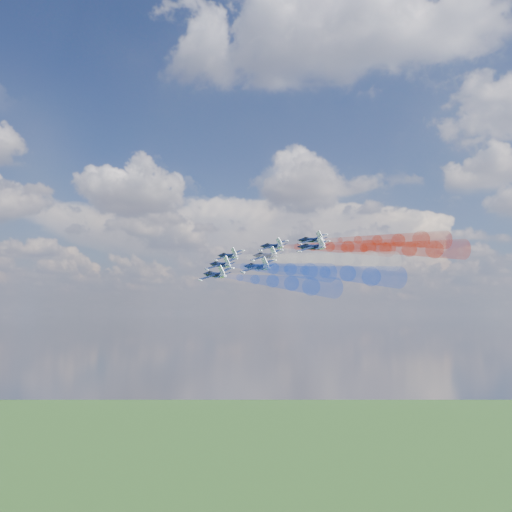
% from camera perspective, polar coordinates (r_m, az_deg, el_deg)
% --- Properties ---
extents(jet_lead, '(17.79, 17.46, 8.75)m').
position_cam_1_polar(jet_lead, '(179.14, -2.91, 0.01)').
color(jet_lead, black).
extents(trail_lead, '(37.43, 33.12, 10.78)m').
position_cam_1_polar(trail_lead, '(155.14, 2.22, -0.23)').
color(trail_lead, white).
extents(jet_inner_left, '(17.79, 17.46, 8.75)m').
position_cam_1_polar(jet_inner_left, '(165.05, -3.70, -0.90)').
color(jet_inner_left, black).
extents(trail_inner_left, '(37.43, 33.12, 10.78)m').
position_cam_1_polar(trail_inner_left, '(140.90, 1.82, -1.32)').
color(trail_inner_left, blue).
extents(jet_inner_right, '(17.79, 17.46, 8.75)m').
position_cam_1_polar(jet_inner_right, '(175.07, 1.68, 1.01)').
color(jet_inner_right, black).
extents(trail_inner_right, '(37.43, 33.12, 10.78)m').
position_cam_1_polar(trail_inner_right, '(152.44, 7.63, 0.92)').
color(trail_inner_right, red).
extents(jet_outer_left, '(17.79, 17.46, 8.75)m').
position_cam_1_polar(jet_outer_left, '(152.26, -4.27, -1.95)').
color(jet_outer_left, black).
extents(trail_outer_left, '(37.43, 33.12, 10.78)m').
position_cam_1_polar(trail_outer_left, '(128.05, 1.69, -2.61)').
color(trail_outer_left, blue).
extents(jet_center_third, '(17.79, 17.46, 8.75)m').
position_cam_1_polar(jet_center_third, '(161.14, 1.00, 0.01)').
color(jet_center_third, black).
extents(trail_center_third, '(37.43, 33.12, 10.78)m').
position_cam_1_polar(trail_center_third, '(138.39, 7.44, -0.25)').
color(trail_center_third, white).
extents(jet_outer_right, '(17.79, 17.46, 8.75)m').
position_cam_1_polar(jet_outer_right, '(170.90, 5.73, 1.65)').
color(jet_outer_right, black).
extents(trail_outer_right, '(37.43, 33.12, 10.78)m').
position_cam_1_polar(trail_outer_right, '(149.64, 12.41, 1.63)').
color(trail_outer_right, red).
extents(jet_rear_left, '(17.79, 17.46, 8.75)m').
position_cam_1_polar(jet_rear_left, '(147.30, 0.11, -1.14)').
color(jet_rear_left, black).
extents(trail_rear_left, '(37.43, 33.12, 10.78)m').
position_cam_1_polar(trail_rear_left, '(124.39, 7.11, -1.65)').
color(trail_rear_left, blue).
extents(jet_rear_right, '(17.79, 17.46, 8.75)m').
position_cam_1_polar(jet_rear_right, '(156.48, 5.79, 0.93)').
color(jet_rear_right, black).
extents(trail_rear_right, '(37.43, 33.12, 10.78)m').
position_cam_1_polar(trail_rear_right, '(135.35, 13.19, 0.80)').
color(trail_rear_right, red).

